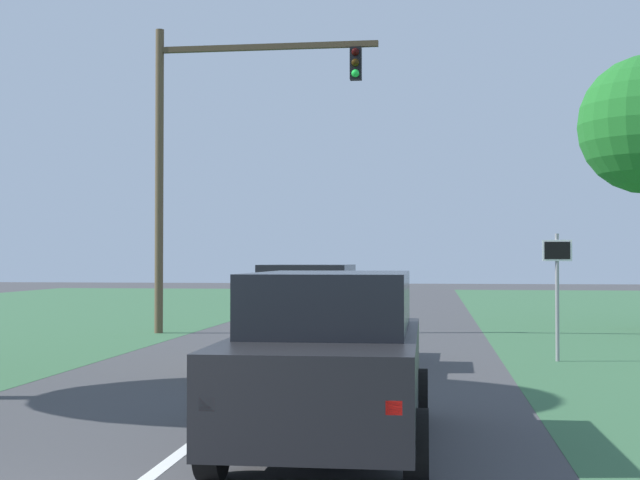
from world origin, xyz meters
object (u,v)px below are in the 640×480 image
traffic_light (209,137)px  red_suv_near (331,356)px  pickup_truck_lead (309,315)px  keep_moving_sign (557,280)px

traffic_light → red_suv_near: bearing=-70.4°
pickup_truck_lead → traffic_light: size_ratio=0.56×
traffic_light → pickup_truck_lead: bearing=-61.4°
pickup_truck_lead → keep_moving_sign: bearing=15.9°
red_suv_near → pickup_truck_lead: 7.53m
pickup_truck_lead → keep_moving_sign: 5.23m
pickup_truck_lead → red_suv_near: bearing=-80.0°
red_suv_near → pickup_truck_lead: size_ratio=1.00×
red_suv_near → keep_moving_sign: (3.68, 8.84, 0.66)m
red_suv_near → traffic_light: traffic_light is taller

